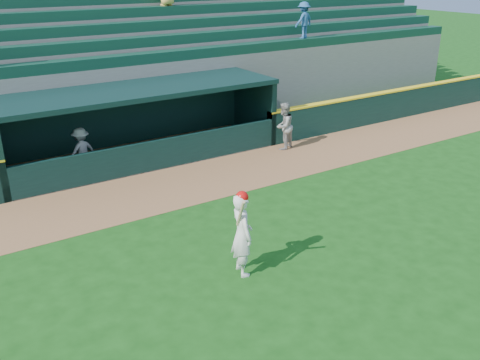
# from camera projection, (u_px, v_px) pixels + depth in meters

# --- Properties ---
(ground) EXTENTS (120.00, 120.00, 0.00)m
(ground) POSITION_uv_depth(u_px,v_px,m) (278.00, 254.00, 12.29)
(ground) COLOR #134310
(ground) RESTS_ON ground
(warning_track) EXTENTS (40.00, 3.00, 0.01)m
(warning_track) POSITION_uv_depth(u_px,v_px,m) (180.00, 185.00, 16.09)
(warning_track) COLOR brown
(warning_track) RESTS_ON ground
(field_wall_right) EXTENTS (15.50, 0.30, 1.20)m
(field_wall_right) POSITION_uv_depth(u_px,v_px,m) (413.00, 102.00, 23.35)
(field_wall_right) COLOR black
(field_wall_right) RESTS_ON ground
(wall_stripe_right) EXTENTS (15.50, 0.32, 0.06)m
(wall_stripe_right) POSITION_uv_depth(u_px,v_px,m) (414.00, 87.00, 23.11)
(wall_stripe_right) COLOR yellow
(wall_stripe_right) RESTS_ON field_wall_right
(dugout_player_front) EXTENTS (1.01, 0.92, 1.69)m
(dugout_player_front) POSITION_uv_depth(u_px,v_px,m) (284.00, 126.00, 18.96)
(dugout_player_front) COLOR gray
(dugout_player_front) RESTS_ON ground
(dugout_player_inside) EXTENTS (1.08, 0.80, 1.50)m
(dugout_player_inside) POSITION_uv_depth(u_px,v_px,m) (82.00, 151.00, 16.75)
(dugout_player_inside) COLOR #A8A8A3
(dugout_player_inside) RESTS_ON ground
(dugout) EXTENTS (9.40, 2.80, 2.46)m
(dugout) POSITION_uv_depth(u_px,v_px,m) (136.00, 119.00, 17.99)
(dugout) COLOR slate
(dugout) RESTS_ON ground
(stands) EXTENTS (34.50, 6.29, 7.55)m
(stands) POSITION_uv_depth(u_px,v_px,m) (89.00, 67.00, 21.14)
(stands) COLOR slate
(stands) RESTS_ON ground
(batter_at_plate) EXTENTS (0.57, 0.84, 1.93)m
(batter_at_plate) POSITION_uv_depth(u_px,v_px,m) (242.00, 233.00, 11.21)
(batter_at_plate) COLOR silver
(batter_at_plate) RESTS_ON ground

